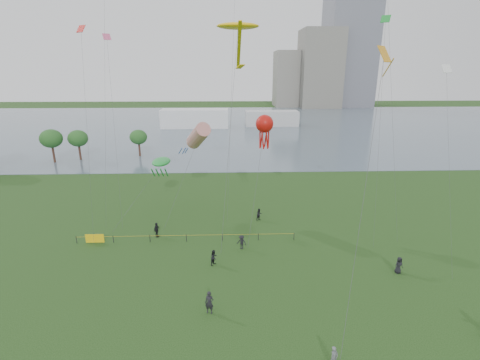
{
  "coord_description": "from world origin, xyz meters",
  "views": [
    {
      "loc": [
        -1.14,
        -22.03,
        18.08
      ],
      "look_at": [
        0.0,
        10.0,
        8.0
      ],
      "focal_mm": 26.0,
      "sensor_mm": 36.0,
      "label": 1
    }
  ],
  "objects_px": {
    "fence": "(130,238)",
    "kite_stingray": "(238,27)",
    "kite_flyer": "(334,358)",
    "kite_octopus": "(264,125)"
  },
  "relations": [
    {
      "from": "fence",
      "to": "kite_stingray",
      "type": "distance_m",
      "value": 26.67
    },
    {
      "from": "kite_stingray",
      "to": "kite_octopus",
      "type": "relative_size",
      "value": 1.76
    },
    {
      "from": "fence",
      "to": "kite_flyer",
      "type": "height_order",
      "value": "kite_flyer"
    },
    {
      "from": "kite_flyer",
      "to": "kite_octopus",
      "type": "bearing_deg",
      "value": 62.06
    },
    {
      "from": "kite_flyer",
      "to": "kite_octopus",
      "type": "xyz_separation_m",
      "value": [
        -2.27,
        22.97,
        11.34
      ]
    },
    {
      "from": "kite_stingray",
      "to": "kite_octopus",
      "type": "height_order",
      "value": "kite_stingray"
    },
    {
      "from": "kite_flyer",
      "to": "kite_stingray",
      "type": "relative_size",
      "value": 0.07
    },
    {
      "from": "kite_flyer",
      "to": "fence",
      "type": "bearing_deg",
      "value": 101.04
    },
    {
      "from": "fence",
      "to": "kite_flyer",
      "type": "distance_m",
      "value": 24.74
    },
    {
      "from": "kite_stingray",
      "to": "kite_octopus",
      "type": "bearing_deg",
      "value": -56.43
    }
  ]
}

